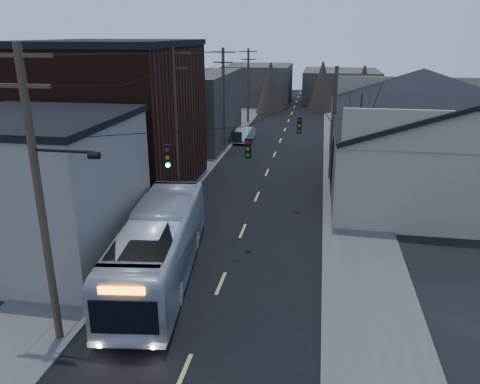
# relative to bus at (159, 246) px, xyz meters

# --- Properties ---
(road_surface) EXTENTS (9.00, 110.00, 0.02)m
(road_surface) POSITION_rel_bus_xyz_m (2.85, 21.91, -1.61)
(road_surface) COLOR black
(road_surface) RESTS_ON ground
(sidewalk_left) EXTENTS (4.00, 110.00, 0.12)m
(sidewalk_left) POSITION_rel_bus_xyz_m (-3.65, 21.91, -1.56)
(sidewalk_left) COLOR #474744
(sidewalk_left) RESTS_ON ground
(sidewalk_right) EXTENTS (4.00, 110.00, 0.12)m
(sidewalk_right) POSITION_rel_bus_xyz_m (9.35, 21.91, -1.56)
(sidewalk_right) COLOR #474744
(sidewalk_right) RESTS_ON ground
(building_clapboard) EXTENTS (8.00, 8.00, 7.00)m
(building_clapboard) POSITION_rel_bus_xyz_m (-6.15, 0.91, 1.88)
(building_clapboard) COLOR gray
(building_clapboard) RESTS_ON ground
(building_brick) EXTENTS (10.00, 12.00, 10.00)m
(building_brick) POSITION_rel_bus_xyz_m (-7.15, 11.91, 3.38)
(building_brick) COLOR black
(building_brick) RESTS_ON ground
(building_left_far) EXTENTS (9.00, 14.00, 7.00)m
(building_left_far) POSITION_rel_bus_xyz_m (-6.65, 27.91, 1.88)
(building_left_far) COLOR #2F2B25
(building_left_far) RESTS_ON ground
(warehouse) EXTENTS (16.16, 20.60, 7.73)m
(warehouse) POSITION_rel_bus_xyz_m (15.85, 16.91, 1.08)
(warehouse) COLOR #9C9071
(warehouse) RESTS_ON ground
(building_far_left) EXTENTS (10.00, 12.00, 6.00)m
(building_far_left) POSITION_rel_bus_xyz_m (-3.15, 56.91, 1.38)
(building_far_left) COLOR #2F2B25
(building_far_left) RESTS_ON ground
(building_far_right) EXTENTS (12.00, 14.00, 5.00)m
(building_far_right) POSITION_rel_bus_xyz_m (9.85, 61.91, 0.88)
(building_far_right) COLOR #2F2B25
(building_far_right) RESTS_ON ground
(bare_tree) EXTENTS (0.40, 0.40, 7.20)m
(bare_tree) POSITION_rel_bus_xyz_m (9.35, 11.91, 1.98)
(bare_tree) COLOR black
(bare_tree) RESTS_ON ground
(utility_lines) EXTENTS (11.24, 45.28, 10.50)m
(utility_lines) POSITION_rel_bus_xyz_m (-0.26, 16.05, 3.34)
(utility_lines) COLOR #382B1E
(utility_lines) RESTS_ON ground
(bus) EXTENTS (4.18, 11.87, 3.24)m
(bus) POSITION_rel_bus_xyz_m (0.00, 0.00, 0.00)
(bus) COLOR #B5BAC2
(bus) RESTS_ON ground
(parked_car) EXTENTS (1.98, 4.46, 1.43)m
(parked_car) POSITION_rel_bus_xyz_m (-0.86, 28.90, -0.91)
(parked_car) COLOR #B1B3B9
(parked_car) RESTS_ON ground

